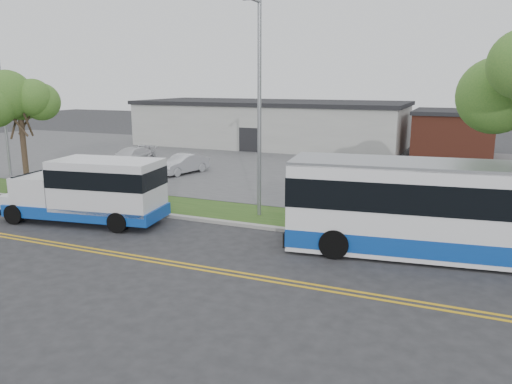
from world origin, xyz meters
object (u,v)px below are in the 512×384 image
at_px(pedestrian, 74,181).
at_px(parked_car_b, 130,157).
at_px(streetlight_near, 259,103).
at_px(tree_west, 19,100).
at_px(streetlight_far, 2,109).
at_px(transit_bus, 462,211).
at_px(shuttle_bus, 93,189).
at_px(parked_car_a, 183,164).

height_order(pedestrian, parked_car_b, pedestrian).
height_order(streetlight_near, parked_car_b, streetlight_near).
distance_m(tree_west, streetlight_far, 4.62).
height_order(tree_west, transit_bus, tree_west).
xyz_separation_m(streetlight_far, shuttle_bus, (12.58, -6.35, -2.94)).
relative_size(streetlight_far, transit_bus, 0.64).
bearing_deg(tree_west, streetlight_far, 151.02).
bearing_deg(streetlight_far, shuttle_bus, -26.80).
xyz_separation_m(transit_bus, parked_car_b, (-22.63, 10.97, -0.95)).
xyz_separation_m(streetlight_near, streetlight_far, (-19.00, 2.69, -0.76)).
xyz_separation_m(shuttle_bus, transit_bus, (15.13, 1.54, 0.19)).
bearing_deg(transit_bus, pedestrian, 168.73).
distance_m(transit_bus, parked_car_a, 20.25).
height_order(shuttle_bus, parked_car_b, shuttle_bus).
bearing_deg(parked_car_a, streetlight_near, -27.54).
xyz_separation_m(pedestrian, parked_car_a, (1.34, 8.70, -0.34)).
xyz_separation_m(streetlight_far, transit_bus, (27.71, -4.82, -2.75)).
distance_m(pedestrian, parked_car_a, 8.81).
bearing_deg(streetlight_near, parked_car_a, 138.42).
height_order(tree_west, shuttle_bus, tree_west).
relative_size(transit_bus, pedestrian, 6.31).
distance_m(transit_bus, parked_car_b, 25.17).
bearing_deg(shuttle_bus, parked_car_b, 112.43).
bearing_deg(parked_car_a, transit_bus, -15.59).
height_order(streetlight_near, pedestrian, streetlight_near).
distance_m(shuttle_bus, transit_bus, 15.21).
bearing_deg(tree_west, streetlight_near, -1.80).
distance_m(streetlight_far, pedestrian, 10.05).
bearing_deg(tree_west, transit_bus, -6.26).
distance_m(streetlight_near, pedestrian, 11.05).
height_order(streetlight_near, streetlight_far, streetlight_near).
bearing_deg(pedestrian, tree_west, -37.80).
bearing_deg(streetlight_far, parked_car_b, 50.47).
bearing_deg(transit_bus, shuttle_bus, 178.46).
distance_m(transit_bus, pedestrian, 18.97).
height_order(transit_bus, parked_car_a, transit_bus).
xyz_separation_m(tree_west, streetlight_near, (15.00, -0.47, 0.11)).
bearing_deg(parked_car_b, shuttle_bus, -57.23).
height_order(tree_west, streetlight_far, streetlight_far).
bearing_deg(transit_bus, parked_car_a, 143.03).
relative_size(streetlight_near, pedestrian, 4.78).
bearing_deg(shuttle_bus, streetlight_near, 21.18).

